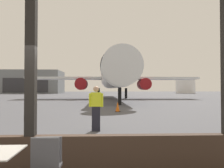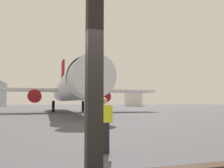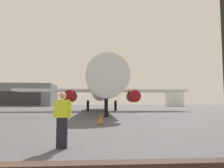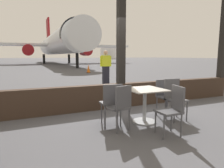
{
  "view_description": "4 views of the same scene",
  "coord_description": "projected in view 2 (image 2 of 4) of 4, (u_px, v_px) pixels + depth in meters",
  "views": [
    {
      "loc": [
        1.45,
        -4.7,
        1.63
      ],
      "look_at": [
        2.35,
        16.07,
        2.09
      ],
      "focal_mm": 36.63,
      "sensor_mm": 36.0,
      "label": 1
    },
    {
      "loc": [
        -0.61,
        -2.84,
        1.59
      ],
      "look_at": [
        6.25,
        20.2,
        3.5
      ],
      "focal_mm": 36.63,
      "sensor_mm": 36.0,
      "label": 2
    },
    {
      "loc": [
        2.26,
        -2.72,
        1.41
      ],
      "look_at": [
        3.63,
        15.89,
        3.02
      ],
      "focal_mm": 34.74,
      "sensor_mm": 36.0,
      "label": 3
    },
    {
      "loc": [
        -2.49,
        -5.07,
        1.47
      ],
      "look_at": [
        -0.91,
        -1.46,
        0.91
      ],
      "focal_mm": 31.8,
      "sensor_mm": 36.0,
      "label": 4
    }
  ],
  "objects": [
    {
      "name": "window_frame",
      "position": [
        94.0,
        121.0,
        2.87
      ],
      "size": [
        8.39,
        0.24,
        3.91
      ],
      "color": "#38281E",
      "rests_on": "ground"
    },
    {
      "name": "ground_plane",
      "position": [
        47.0,
        111.0,
        40.98
      ],
      "size": [
        220.0,
        220.0,
        0.0
      ],
      "primitive_type": "plane",
      "color": "#4C4C51"
    },
    {
      "name": "traffic_cone",
      "position": [
        95.0,
        122.0,
        14.68
      ],
      "size": [
        0.36,
        0.36,
        0.72
      ],
      "color": "orange",
      "rests_on": "ground"
    },
    {
      "name": "fuel_storage_tank",
      "position": [
        134.0,
        98.0,
        91.42
      ],
      "size": [
        7.34,
        7.34,
        6.1
      ],
      "primitive_type": "cylinder",
      "color": "white",
      "rests_on": "ground"
    },
    {
      "name": "ground_crew_worker",
      "position": [
        104.0,
        124.0,
        7.18
      ],
      "size": [
        0.56,
        0.22,
        1.74
      ],
      "color": "black",
      "rests_on": "ground"
    },
    {
      "name": "airplane",
      "position": [
        70.0,
        88.0,
        35.06
      ],
      "size": [
        28.46,
        35.52,
        10.71
      ],
      "color": "silver",
      "rests_on": "ground"
    }
  ]
}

